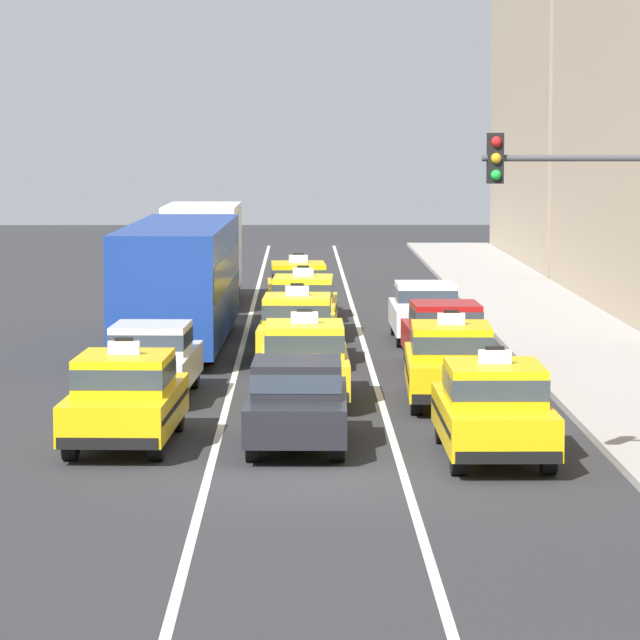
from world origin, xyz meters
TOP-DOWN VIEW (x-y plane):
  - ground_plane at (0.00, 0.00)m, footprint 160.00×160.00m
  - lane_stripe_left_center at (-1.60, 20.00)m, footprint 0.14×80.00m
  - lane_stripe_center_right at (1.60, 20.00)m, footprint 0.14×80.00m
  - sidewalk_curb at (7.20, 15.00)m, footprint 4.00×90.00m
  - taxi_left_nearest at (-3.22, 3.22)m, footprint 2.00×4.63m
  - sedan_left_second at (-3.22, 9.05)m, footprint 1.95×4.37m
  - bus_left_third at (-3.22, 18.07)m, footprint 2.73×11.25m
  - box_truck_left_fourth at (-3.21, 29.84)m, footprint 2.36×6.98m
  - sedan_center_nearest at (-0.15, 2.99)m, footprint 1.85×4.33m
  - taxi_center_second at (-0.00, 8.42)m, footprint 1.82×4.56m
  - taxi_center_third at (-0.15, 14.73)m, footprint 1.94×4.61m
  - taxi_center_fourth at (0.00, 20.51)m, footprint 1.97×4.62m
  - taxi_center_fifth at (-0.14, 25.66)m, footprint 1.95×4.61m
  - taxi_right_nearest at (3.22, 1.85)m, footprint 1.84×4.57m
  - taxi_right_second at (3.01, 8.13)m, footprint 1.97×4.62m
  - sedan_right_third at (3.35, 13.67)m, footprint 1.86×4.34m
  - sedan_right_fourth at (3.27, 19.36)m, footprint 1.76×4.30m
  - traffic_light_pole at (4.49, -1.48)m, footprint 2.87×0.33m

SIDE VIEW (x-z plane):
  - ground_plane at x=0.00m, z-range 0.00..0.00m
  - lane_stripe_left_center at x=-1.60m, z-range 0.00..0.01m
  - lane_stripe_center_right at x=1.60m, z-range 0.00..0.01m
  - sidewalk_curb at x=7.20m, z-range 0.00..0.15m
  - sedan_left_second at x=-3.22m, z-range 0.06..1.64m
  - sedan_center_nearest at x=-0.15m, z-range 0.06..1.64m
  - sedan_right_third at x=3.35m, z-range 0.06..1.64m
  - sedan_right_fourth at x=3.27m, z-range 0.06..1.64m
  - taxi_left_nearest at x=-3.22m, z-range -0.10..1.86m
  - taxi_center_second at x=0.00m, z-range -0.10..1.86m
  - taxi_center_third at x=-0.15m, z-range -0.10..1.86m
  - taxi_center_fourth at x=0.00m, z-range -0.10..1.86m
  - taxi_center_fifth at x=-0.14m, z-range -0.10..1.86m
  - taxi_right_nearest at x=3.22m, z-range -0.10..1.86m
  - taxi_right_second at x=3.01m, z-range -0.10..1.86m
  - box_truck_left_fourth at x=-3.21m, z-range 0.14..3.41m
  - bus_left_third at x=-3.22m, z-range 0.21..3.43m
  - traffic_light_pole at x=4.49m, z-range 1.03..6.61m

